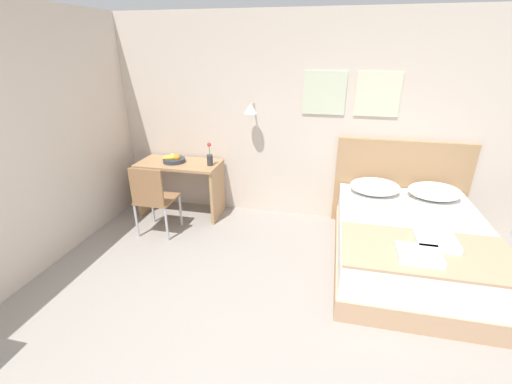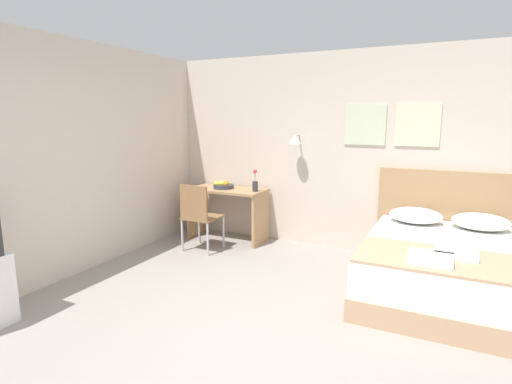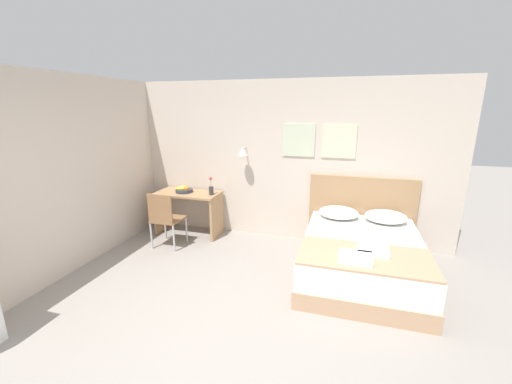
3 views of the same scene
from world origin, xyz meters
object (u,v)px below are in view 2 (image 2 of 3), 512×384
Objects in this scene: headboard at (447,218)px; throw_blanket at (444,260)px; desk at (228,205)px; flower_vase at (255,184)px; folded_towel_near_foot at (456,252)px; desk_chair at (198,212)px; folded_towel_mid_bed at (431,258)px; pillow_right at (481,222)px; pillow_left at (416,215)px; fruit_bowl at (223,186)px; bed at (443,269)px.

throw_blanket is (0.00, -1.59, -0.01)m from headboard.
flower_vase is (0.46, -0.02, 0.35)m from desk.
headboard reaches higher than folded_towel_near_foot.
desk_chair reaches higher than desk.
headboard is at bearing 5.72° from desk.
pillow_right is at bearing 72.61° from folded_towel_mid_bed.
throw_blanket is at bearing -11.98° from desk_chair.
flower_vase reaches higher than desk_chair.
folded_towel_near_foot is at bearing -69.40° from pillow_left.
pillow_left is at bearing -0.11° from fruit_bowl.
bed is 3.12m from fruit_bowl.
throw_blanket reaches higher than bed.
throw_blanket is at bearing -123.10° from folded_towel_near_foot.
bed is 1.76× the size of desk.
fruit_bowl is at bearing 179.89° from pillow_left.
folded_towel_near_foot is (0.09, 0.14, 0.04)m from throw_blanket.
flower_vase reaches higher than pillow_right.
pillow_right reaches higher than folded_towel_mid_bed.
pillow_right is at bearing 10.91° from desk_chair.
flower_vase is (0.53, -0.01, 0.07)m from fruit_bowl.
bed is 6.59× the size of fruit_bowl.
folded_towel_mid_bed is at bearing -125.23° from folded_towel_near_foot.
headboard is 4.69× the size of folded_towel_near_foot.
bed is at bearing 101.73° from folded_towel_near_foot.
bed is 2.63m from flower_vase.
pillow_left is at bearing 110.60° from folded_towel_near_foot.
flower_vase is (-2.12, -0.00, 0.23)m from pillow_left.
fruit_bowl is at bearing -174.20° from headboard.
headboard is at bearing 42.35° from pillow_left.
folded_towel_near_foot is (0.09, -1.45, 0.03)m from headboard.
headboard reaches higher than fruit_bowl.
headboard reaches higher than pillow_left.
desk is 0.58m from flower_vase.
desk_chair is (-2.66, -0.64, -0.10)m from pillow_left.
pillow_right is (0.68, 0.00, 0.00)m from pillow_left.
folded_towel_mid_bed is at bearing -26.24° from fruit_bowl.
desk_chair is 3.08× the size of fruit_bowl.
desk is at bearing 179.65° from pillow_left.
pillow_right is (0.34, 0.71, 0.37)m from bed.
flower_vase is (-2.36, 1.41, 0.26)m from folded_towel_mid_bed.
folded_towel_mid_bed is 0.39× the size of desk_chair.
bed is at bearing -1.23° from desk_chair.
headboard reaches higher than flower_vase.
desk is at bearing 177.52° from flower_vase.
flower_vase is at bearing 152.63° from throw_blanket.
fruit_bowl is (0.01, 0.65, 0.27)m from desk_chair.
throw_blanket is 3.20m from desk.
desk is at bearing 153.04° from folded_towel_mid_bed.
flower_vase is at bearing 50.10° from desk_chair.
flower_vase is at bearing -172.76° from headboard.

